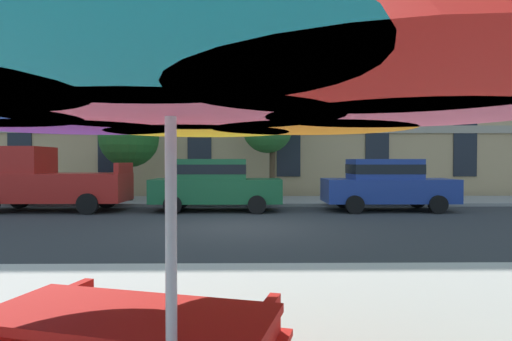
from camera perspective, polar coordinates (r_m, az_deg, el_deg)
name	(u,v)px	position (r m, az deg, el deg)	size (l,w,h in m)	color
ground_plane	(240,227)	(11.34, -2.15, -7.43)	(120.00, 120.00, 0.00)	#2D3033
sidewalk_far	(243,201)	(18.09, -1.66, -4.01)	(56.00, 3.60, 0.12)	gray
apartment_building	(245,57)	(26.95, -1.41, 14.71)	(41.38, 12.08, 16.00)	tan
pickup_red	(44,181)	(16.49, -26.01, -1.27)	(5.10, 2.12, 2.20)	#B21E19
sedan_green	(215,183)	(14.98, -5.36, -1.68)	(4.40, 1.98, 1.78)	#195933
sedan_blue	(386,183)	(15.66, 16.73, -1.60)	(4.40, 1.98, 1.78)	navy
street_tree_left	(130,136)	(18.48, -16.24, 4.41)	(2.41, 2.41, 3.95)	#4C3823
street_tree_middle	(267,123)	(18.48, 1.49, 6.23)	(2.12, 2.25, 4.61)	#4C3823
patio_umbrella	(170,74)	(2.29, -11.16, 12.31)	(3.80, 3.80, 2.42)	silver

